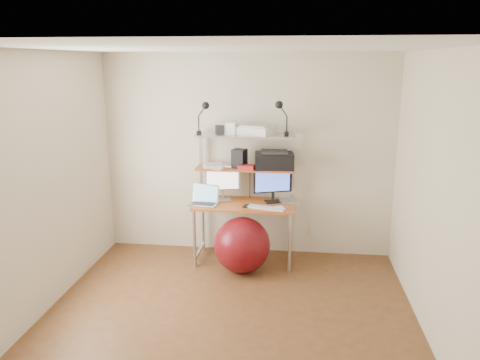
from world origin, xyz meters
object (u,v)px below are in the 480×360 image
Objects in this scene: printer at (274,160)px; exercise_ball at (242,245)px; laptop at (205,200)px; monitor_black at (273,183)px; monitor_silver at (223,180)px.

printer is 1.07m from exercise_ball.
exercise_ball is at bearing -16.16° from laptop.
printer reaches higher than laptop.
printer is at bearing 51.97° from monitor_black.
laptop is at bearing -150.00° from monitor_silver.
exercise_ball is (-0.32, -0.40, -0.65)m from monitor_black.
printer is (0.81, 0.21, 0.46)m from laptop.
printer is (0.62, 0.02, 0.26)m from monitor_silver.
laptop is 0.70m from exercise_ball.
laptop is 0.55× the size of exercise_ball.
exercise_ball is at bearing -70.58° from monitor_silver.
laptop reaches higher than exercise_ball.
monitor_silver is 0.73× the size of exercise_ball.
printer reaches higher than exercise_ball.
monitor_black is 0.73× the size of exercise_ball.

